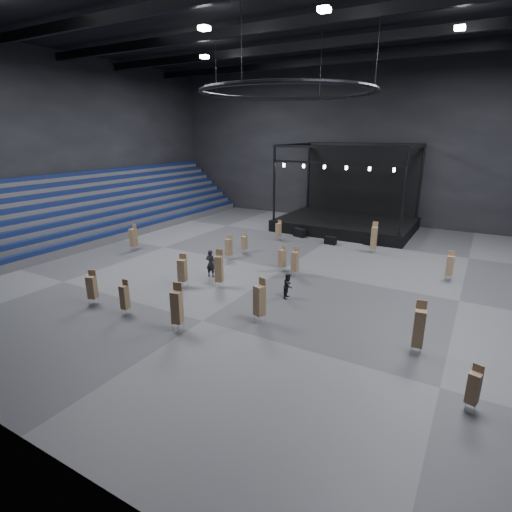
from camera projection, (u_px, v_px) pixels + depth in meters
The scene contains 30 objects.
floor at pixel (284, 269), 31.47m from camera, with size 50.00×50.00×0.00m, color #525254.
ceiling at pixel (289, 10), 26.14m from camera, with size 50.00×42.00×0.20m, color black.
wall_back at pixel (365, 144), 46.18m from camera, with size 50.00×0.20×18.00m, color black.
wall_left at pixel (66, 146), 40.75m from camera, with size 0.20×42.00×18.00m, color black.
bleachers_left at pixel (88, 218), 41.91m from camera, with size 7.20×40.00×6.40m.
stage at pixel (348, 216), 44.47m from camera, with size 14.00×10.00×9.20m.
truss_ring at pixel (288, 92), 27.62m from camera, with size 12.30×12.30×5.15m.
roof_girders at pixel (289, 23), 26.38m from camera, with size 49.00×30.35×0.70m.
floodlights at pixel (259, 20), 23.25m from camera, with size 28.60×16.60×0.25m.
flight_case_left at pixel (300, 233), 41.15m from camera, with size 1.27×0.63×0.84m, color black.
flight_case_mid at pixel (330, 240), 38.37m from camera, with size 1.12×0.56×0.75m, color black.
flight_case_right at pixel (370, 241), 38.06m from camera, with size 1.18×0.59×0.78m, color black.
chair_stack_0 at pixel (133, 237), 35.92m from camera, with size 0.57×0.57×2.45m.
chair_stack_1 at pixel (92, 287), 24.72m from camera, with size 0.64×0.64×2.19m.
chair_stack_2 at pixel (177, 306), 21.38m from camera, with size 0.64×0.64×2.69m.
chair_stack_3 at pixel (125, 297), 23.38m from camera, with size 0.45×0.45×2.12m.
chair_stack_4 at pixel (474, 387), 15.17m from camera, with size 0.52×0.52×1.93m.
chair_stack_5 at pixel (260, 300), 22.30m from camera, with size 0.67×0.67×2.62m.
chair_stack_6 at pixel (219, 268), 27.44m from camera, with size 0.64×0.64×2.68m.
chair_stack_7 at pixel (282, 258), 30.74m from camera, with size 0.57×0.57×2.01m.
chair_stack_8 at pixel (244, 242), 35.37m from camera, with size 0.44×0.44×1.82m.
chair_stack_9 at pixel (278, 230), 39.60m from camera, with size 0.53×0.53×2.03m.
chair_stack_10 at pixel (374, 237), 35.32m from camera, with size 0.57×0.57×2.80m.
chair_stack_11 at pixel (419, 327), 19.05m from camera, with size 0.57×0.57×2.73m.
chair_stack_12 at pixel (182, 270), 27.49m from camera, with size 0.67×0.67×2.35m.
chair_stack_13 at pixel (450, 265), 28.78m from camera, with size 0.52×0.52×2.18m.
chair_stack_14 at pixel (295, 261), 29.66m from camera, with size 0.46×0.46×2.24m.
chair_stack_15 at pixel (229, 247), 33.52m from camera, with size 0.49×0.49×2.13m.
man_center at pixel (211, 263), 29.55m from camera, with size 0.75×0.49×2.06m, color black.
crew_member at pixel (288, 286), 25.78m from camera, with size 0.80×0.62×1.65m, color black.
Camera 1 is at (12.98, -26.86, 10.28)m, focal length 28.00 mm.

